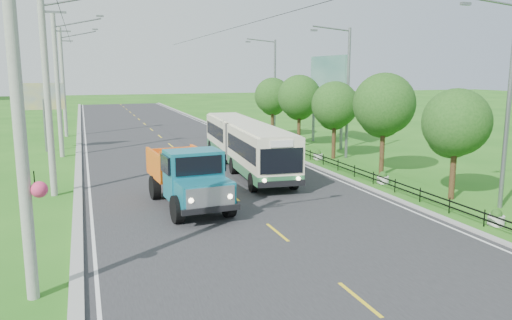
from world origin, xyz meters
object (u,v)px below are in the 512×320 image
planter_front (496,218)px  dump_truck (188,173)px  pole_near (48,92)px  streetlight_far (273,84)px  streetlight_mid (346,88)px  planter_near (383,178)px  pole_far (63,82)px  bus (245,142)px  pole_nearest (21,116)px  tree_back (273,98)px  billboard_right (328,80)px  tree_third (383,107)px  billboard_left (43,101)px  tree_fourth (334,107)px  planter_mid (318,155)px  pole_mid (58,85)px  streetlight_near (506,98)px  tree_fifth (299,99)px  planter_far (276,140)px  tree_second (455,126)px

planter_front → dump_truck: 13.02m
pole_near → streetlight_far: bearing=45.1°
streetlight_mid → planter_near: 9.46m
pole_far → bus: size_ratio=0.66×
pole_nearest → bus: (11.00, 15.43, -3.21)m
tree_back → billboard_right: billboard_right is taller
tree_third → billboard_left: size_ratio=1.15×
tree_fourth → streetlight_mid: size_ratio=0.60×
tree_fourth → tree_back: 12.00m
planter_mid → billboard_left: billboard_left is taller
streetlight_mid → billboard_left: bearing=153.6°
tree_fourth → billboard_right: 6.59m
pole_mid → dump_truck: bearing=-70.3°
streetlight_near → dump_truck: bearing=159.9°
tree_fifth → streetlight_mid: bearing=-82.7°
tree_third → pole_mid: bearing=144.6°
tree_back → dump_truck: tree_back is taller
streetlight_far → dump_truck: bearing=-119.4°
planter_mid → pole_far: bearing=131.6°
pole_near → planter_mid: bearing=16.5°
tree_third → streetlight_far: bearing=87.7°
pole_far → planter_far: (16.86, -11.00, -4.81)m
streetlight_near → planter_far: size_ratio=13.54×
tree_third → planter_front: size_ratio=8.96×
tree_back → bus: 15.56m
pole_mid → dump_truck: size_ratio=1.50×
planter_far → streetlight_near: bearing=-84.7°
planter_mid → pole_near: bearing=-163.5°
pole_nearest → streetlight_far: (18.88, 31.00, -0.03)m
streetlight_near → billboard_right: streetlight_near is taller
tree_third → bus: (-7.10, 4.29, -2.26)m
pole_near → bus: (11.02, 3.43, -3.36)m
tree_third → tree_back: bearing=90.0°
tree_second → planter_far: bearing=93.6°
tree_fifth → planter_front: bearing=-93.2°
tree_second → billboard_left: tree_second is taller
pole_near → planter_near: bearing=-10.1°
pole_mid → tree_fourth: 19.43m
pole_nearest → streetlight_mid: (18.88, 17.00, -0.03)m
billboard_right → streetlight_far: bearing=101.7°
planter_near → planter_far: same height
streetlight_mid → streetlight_far: same height
streetlight_mid → bus: streetlight_mid is taller
billboard_left → tree_third: bearing=-39.3°
pole_nearest → dump_truck: 10.28m
billboard_left → bus: bearing=-43.3°
pole_near → bus: size_ratio=0.66×
tree_back → planter_front: (-1.26, -28.14, -3.37)m
tree_fourth → billboard_left: tree_fourth is taller
tree_fifth → billboard_left: 19.74m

